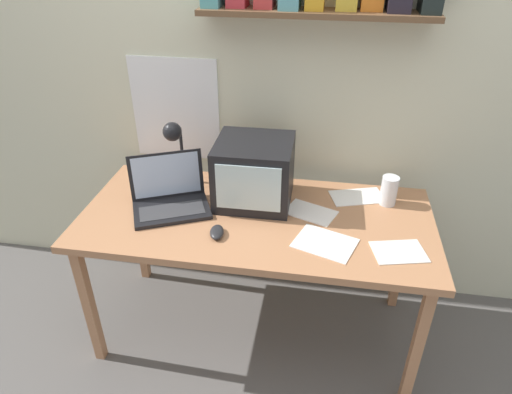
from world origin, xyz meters
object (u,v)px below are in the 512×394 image
object	(u,v)px
loose_paper_near_laptop	(325,243)
laptop	(169,195)
corner_desk	(256,226)
printed_handout	(357,197)
crt_monitor	(254,172)
loose_paper_near_monitor	(310,212)
juice_glass	(389,192)
computer_mouse	(217,232)
open_notebook	(399,252)
desk_lamp	(175,143)

from	to	relation	value
loose_paper_near_laptop	laptop	bearing A→B (deg)	166.54
corner_desk	printed_handout	distance (m)	0.53
laptop	printed_handout	bearing A→B (deg)	-10.20
crt_monitor	loose_paper_near_monitor	xyz separation A→B (m)	(0.28, -0.08, -0.15)
juice_glass	loose_paper_near_laptop	size ratio (longest dim) A/B	0.49
corner_desk	juice_glass	xyz separation A→B (m)	(0.61, 0.21, 0.13)
juice_glass	loose_paper_near_laptop	world-z (taller)	juice_glass
computer_mouse	open_notebook	xyz separation A→B (m)	(0.77, 0.01, -0.01)
desk_lamp	printed_handout	bearing A→B (deg)	24.06
open_notebook	loose_paper_near_monitor	world-z (taller)	same
crt_monitor	printed_handout	xyz separation A→B (m)	(0.50, 0.10, -0.15)
corner_desk	laptop	world-z (taller)	laptop
corner_desk	loose_paper_near_monitor	size ratio (longest dim) A/B	6.12
juice_glass	loose_paper_near_laptop	distance (m)	0.47
corner_desk	open_notebook	bearing A→B (deg)	-15.35
open_notebook	corner_desk	bearing A→B (deg)	164.65
crt_monitor	loose_paper_near_monitor	world-z (taller)	crt_monitor
desk_lamp	corner_desk	bearing A→B (deg)	-4.09
loose_paper_near_monitor	printed_handout	world-z (taller)	same
loose_paper_near_laptop	open_notebook	bearing A→B (deg)	-1.93
open_notebook	loose_paper_near_laptop	size ratio (longest dim) A/B	0.82
juice_glass	computer_mouse	xyz separation A→B (m)	(-0.75, -0.39, -0.05)
laptop	open_notebook	xyz separation A→B (m)	(1.04, -0.19, -0.06)
open_notebook	laptop	bearing A→B (deg)	169.82
laptop	loose_paper_near_monitor	world-z (taller)	laptop
juice_glass	loose_paper_near_laptop	bearing A→B (deg)	-127.56
laptop	juice_glass	xyz separation A→B (m)	(1.02, 0.19, 0.00)
desk_lamp	juice_glass	xyz separation A→B (m)	(1.04, -0.02, -0.17)
juice_glass	computer_mouse	size ratio (longest dim) A/B	1.26
computer_mouse	loose_paper_near_monitor	world-z (taller)	computer_mouse
desk_lamp	computer_mouse	xyz separation A→B (m)	(0.30, -0.40, -0.22)
laptop	printed_handout	size ratio (longest dim) A/B	1.47
loose_paper_near_monitor	crt_monitor	bearing A→B (deg)	164.91
loose_paper_near_laptop	printed_handout	bearing A→B (deg)	70.39
laptop	desk_lamp	size ratio (longest dim) A/B	1.24
loose_paper_near_monitor	loose_paper_near_laptop	bearing A→B (deg)	-71.51
juice_glass	loose_paper_near_monitor	bearing A→B (deg)	-158.29
loose_paper_near_laptop	corner_desk	bearing A→B (deg)	153.41
laptop	desk_lamp	bearing A→B (deg)	71.37
laptop	corner_desk	bearing A→B (deg)	-26.71
laptop	desk_lamp	xyz separation A→B (m)	(-0.02, 0.21, 0.17)
crt_monitor	open_notebook	bearing A→B (deg)	-25.99
open_notebook	printed_handout	size ratio (longest dim) A/B	0.84
crt_monitor	juice_glass	size ratio (longest dim) A/B	2.51
desk_lamp	loose_paper_near_laptop	world-z (taller)	desk_lamp
loose_paper_near_monitor	loose_paper_near_laptop	size ratio (longest dim) A/B	0.90
corner_desk	open_notebook	size ratio (longest dim) A/B	6.70
laptop	loose_paper_near_laptop	xyz separation A→B (m)	(0.74, -0.18, -0.06)
laptop	loose_paper_near_laptop	world-z (taller)	laptop
corner_desk	loose_paper_near_monitor	distance (m)	0.26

